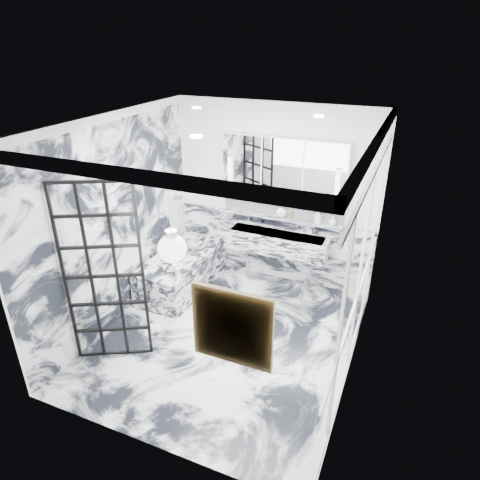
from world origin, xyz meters
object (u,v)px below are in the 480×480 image
at_px(crittall_door, 104,276).
at_px(mirror_cabinet, 283,171).
at_px(bathtub, 182,271).
at_px(trough_sink, 277,242).

xyz_separation_m(crittall_door, mirror_cabinet, (1.30, 2.57, 0.69)).
xyz_separation_m(mirror_cabinet, bathtub, (-1.32, -0.83, -1.54)).
bearing_deg(trough_sink, mirror_cabinet, 90.00).
height_order(trough_sink, mirror_cabinet, mirror_cabinet).
bearing_deg(crittall_door, trough_sink, 33.35).
bearing_deg(trough_sink, bathtub, -153.52).
bearing_deg(bathtub, mirror_cabinet, 32.06).
xyz_separation_m(crittall_door, bathtub, (-0.02, 1.74, -0.86)).
height_order(crittall_door, mirror_cabinet, mirror_cabinet).
distance_m(crittall_door, bathtub, 1.94).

